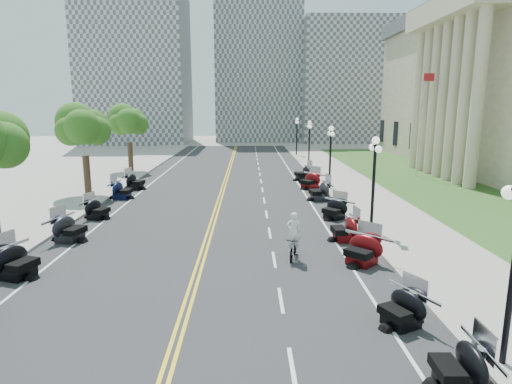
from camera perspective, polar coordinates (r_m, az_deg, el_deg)
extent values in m
plane|color=gray|center=(19.10, -7.32, -9.00)|extent=(160.00, 160.00, 0.00)
cube|color=#333335|center=(28.64, -5.17, -2.02)|extent=(16.00, 90.00, 0.01)
cube|color=yellow|center=(28.65, -5.41, -2.01)|extent=(0.12, 90.00, 0.00)
cube|color=yellow|center=(28.63, -4.93, -2.01)|extent=(0.12, 90.00, 0.00)
cube|color=white|center=(28.89, 7.60, -1.95)|extent=(0.12, 90.00, 0.00)
cube|color=white|center=(29.80, -17.54, -1.97)|extent=(0.12, 90.00, 0.00)
cube|color=white|center=(11.86, 4.90, -22.50)|extent=(0.12, 2.00, 0.00)
cube|color=white|center=(15.33, 3.34, -14.16)|extent=(0.12, 2.00, 0.00)
cube|color=white|center=(19.01, 2.43, -8.97)|extent=(0.12, 2.00, 0.00)
cube|color=white|center=(22.80, 1.83, -5.47)|extent=(0.12, 2.00, 0.00)
cube|color=white|center=(26.65, 1.41, -2.98)|extent=(0.12, 2.00, 0.00)
cube|color=white|center=(30.53, 1.10, -1.12)|extent=(0.12, 2.00, 0.00)
cube|color=white|center=(34.45, 0.86, 0.32)|extent=(0.12, 2.00, 0.00)
cube|color=white|center=(38.38, 0.67, 1.46)|extent=(0.12, 2.00, 0.00)
cube|color=white|center=(42.32, 0.51, 2.39)|extent=(0.12, 2.00, 0.00)
cube|color=white|center=(46.28, 0.38, 3.16)|extent=(0.12, 2.00, 0.00)
cube|color=white|center=(50.24, 0.27, 3.81)|extent=(0.12, 2.00, 0.00)
cube|color=white|center=(54.21, 0.18, 4.37)|extent=(0.12, 2.00, 0.00)
cube|color=white|center=(58.18, 0.10, 4.85)|extent=(0.12, 2.00, 0.00)
cube|color=white|center=(62.15, 0.03, 5.27)|extent=(0.12, 2.00, 0.00)
cube|color=white|center=(66.13, -0.04, 5.64)|extent=(0.12, 2.00, 0.00)
cube|color=white|center=(70.11, -0.09, 5.96)|extent=(0.12, 2.00, 0.00)
cube|color=#9E9991|center=(29.76, 15.44, -1.74)|extent=(5.00, 90.00, 0.15)
cube|color=#9E9991|center=(31.20, -24.79, -1.80)|extent=(5.00, 90.00, 0.15)
cube|color=#356023|center=(39.51, 21.97, 0.97)|extent=(9.00, 60.00, 0.10)
cube|color=gray|center=(82.53, -15.66, 15.40)|extent=(18.00, 14.00, 26.00)
cube|color=gray|center=(86.22, 0.28, 16.95)|extent=(16.00, 12.00, 30.00)
cube|color=gray|center=(85.26, 12.89, 14.04)|extent=(20.00, 14.00, 22.00)
imported|color=#A51414|center=(18.91, 4.99, -7.46)|extent=(0.92, 1.82, 1.05)
imported|color=silver|center=(18.50, 5.07, -3.28)|extent=(0.65, 0.43, 1.79)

